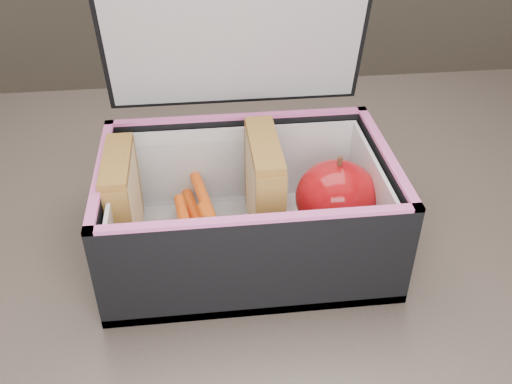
% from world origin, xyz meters
% --- Properties ---
extents(kitchen_table, '(1.20, 0.80, 0.75)m').
position_xyz_m(kitchen_table, '(0.00, 0.00, 0.66)').
color(kitchen_table, brown).
rests_on(kitchen_table, ground).
extents(lunch_bag, '(0.28, 0.23, 0.28)m').
position_xyz_m(lunch_bag, '(-0.02, -0.01, 0.81)').
color(lunch_bag, black).
rests_on(lunch_bag, kitchen_table).
extents(plastic_tub, '(0.18, 0.13, 0.07)m').
position_xyz_m(plastic_tub, '(-0.07, -0.00, 0.80)').
color(plastic_tub, white).
rests_on(plastic_tub, lunch_bag).
extents(sandwich_left, '(0.03, 0.09, 0.10)m').
position_xyz_m(sandwich_left, '(-0.14, -0.00, 0.82)').
color(sandwich_left, beige).
rests_on(sandwich_left, plastic_tub).
extents(sandwich_right, '(0.03, 0.10, 0.11)m').
position_xyz_m(sandwich_right, '(0.00, -0.00, 0.82)').
color(sandwich_right, beige).
rests_on(sandwich_right, plastic_tub).
extents(carrot_sticks, '(0.05, 0.16, 0.03)m').
position_xyz_m(carrot_sticks, '(-0.07, -0.01, 0.78)').
color(carrot_sticks, '#FF4100').
rests_on(carrot_sticks, plastic_tub).
extents(paper_napkin, '(0.09, 0.10, 0.01)m').
position_xyz_m(paper_napkin, '(0.07, -0.01, 0.77)').
color(paper_napkin, white).
rests_on(paper_napkin, lunch_bag).
extents(red_apple, '(0.09, 0.09, 0.09)m').
position_xyz_m(red_apple, '(0.07, -0.01, 0.81)').
color(red_apple, maroon).
rests_on(red_apple, paper_napkin).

